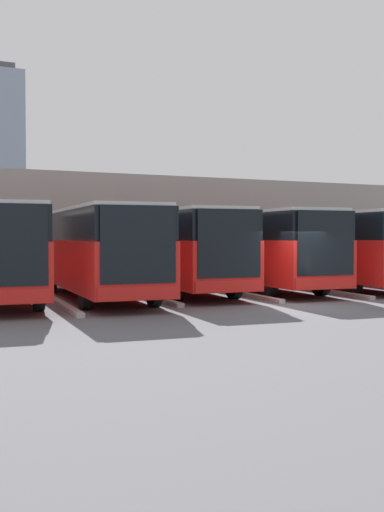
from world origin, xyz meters
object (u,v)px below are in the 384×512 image
object	(u,v)px
bus_1	(329,246)
bus_3	(174,247)
bus_2	(255,247)
bus_4	(97,249)

from	to	relation	value
bus_1	bus_3	size ratio (longest dim) A/B	1.00
bus_3	bus_2	bearing A→B (deg)	179.04
bus_3	bus_4	world-z (taller)	same
bus_3	bus_4	xyz separation A→B (m)	(3.67, 1.12, 0.00)
bus_2	bus_3	distance (m)	3.69
bus_3	bus_4	bearing A→B (deg)	22.21
bus_1	bus_3	distance (m)	7.38
bus_2	bus_3	xyz separation A→B (m)	(3.67, -0.40, 0.00)
bus_1	bus_3	world-z (taller)	same
bus_1	bus_4	distance (m)	11.01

